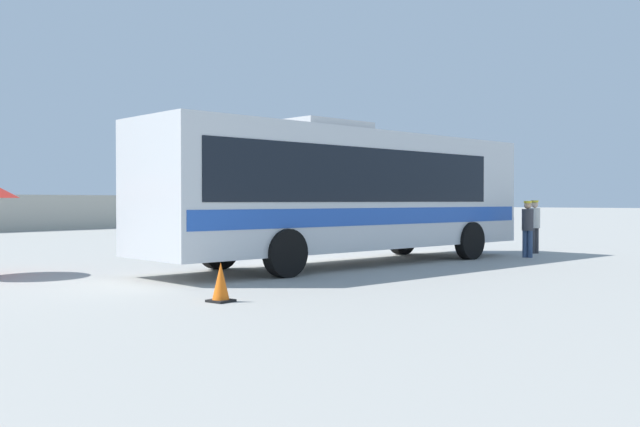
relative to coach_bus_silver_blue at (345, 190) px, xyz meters
The scene contains 6 objects.
ground_plane 10.74m from the coach_bus_silver_blue, 90.72° to the left, with size 300.00×300.00×0.00m, color #A3A099.
coach_bus_silver_blue is the anchor object (origin of this frame).
attendant_by_bus_door 5.89m from the coach_bus_silver_blue, 28.57° to the right, with size 0.34×0.34×1.63m.
passenger_waiting_on_apron 7.20m from the coach_bus_silver_blue, 19.19° to the right, with size 0.43×0.43×1.65m.
roadside_tree_right 33.42m from the coach_bus_silver_blue, 59.55° to the left, with size 5.12×5.12×6.87m.
traffic_cone_on_apron 7.14m from the coach_bus_silver_blue, 160.55° to the right, with size 0.36×0.36×0.64m.
Camera 1 is at (-14.32, -11.16, 1.64)m, focal length 39.49 mm.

